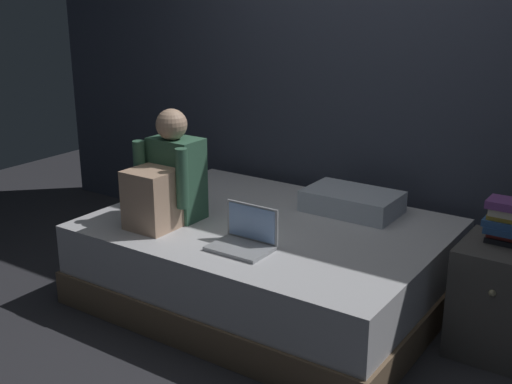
# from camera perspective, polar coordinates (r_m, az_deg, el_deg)

# --- Properties ---
(ground_plane) EXTENTS (8.00, 8.00, 0.00)m
(ground_plane) POSITION_cam_1_polar(r_m,az_deg,el_deg) (3.66, 1.05, -11.82)
(ground_plane) COLOR #2D2D33
(wall_back) EXTENTS (5.60, 0.10, 2.70)m
(wall_back) POSITION_cam_1_polar(r_m,az_deg,el_deg) (4.26, 10.21, 11.36)
(wall_back) COLOR #383D4C
(wall_back) RESTS_ON ground_plane
(bed) EXTENTS (2.00, 1.50, 0.48)m
(bed) POSITION_cam_1_polar(r_m,az_deg,el_deg) (3.87, 1.03, -6.10)
(bed) COLOR #7A6047
(bed) RESTS_ON ground_plane
(nightstand) EXTENTS (0.44, 0.46, 0.58)m
(nightstand) POSITION_cam_1_polar(r_m,az_deg,el_deg) (3.54, 20.75, -8.83)
(nightstand) COLOR #474442
(nightstand) RESTS_ON ground_plane
(person_sitting) EXTENTS (0.39, 0.44, 0.66)m
(person_sitting) POSITION_cam_1_polar(r_m,az_deg,el_deg) (3.76, -7.84, 1.03)
(person_sitting) COLOR #38664C
(person_sitting) RESTS_ON bed
(laptop) EXTENTS (0.32, 0.23, 0.22)m
(laptop) POSITION_cam_1_polar(r_m,az_deg,el_deg) (3.41, -0.98, -4.04)
(laptop) COLOR #9EA0A5
(laptop) RESTS_ON bed
(pillow) EXTENTS (0.56, 0.36, 0.13)m
(pillow) POSITION_cam_1_polar(r_m,az_deg,el_deg) (3.98, 8.44, -0.82)
(pillow) COLOR silver
(pillow) RESTS_ON bed
(book_stack) EXTENTS (0.24, 0.16, 0.22)m
(book_stack) POSITION_cam_1_polar(r_m,az_deg,el_deg) (3.42, 21.42, -2.46)
(book_stack) COLOR black
(book_stack) RESTS_ON nightstand
(clothes_pile) EXTENTS (0.25, 0.23, 0.13)m
(clothes_pile) POSITION_cam_1_polar(r_m,az_deg,el_deg) (3.89, 10.00, -1.50)
(clothes_pile) COLOR gray
(clothes_pile) RESTS_ON bed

